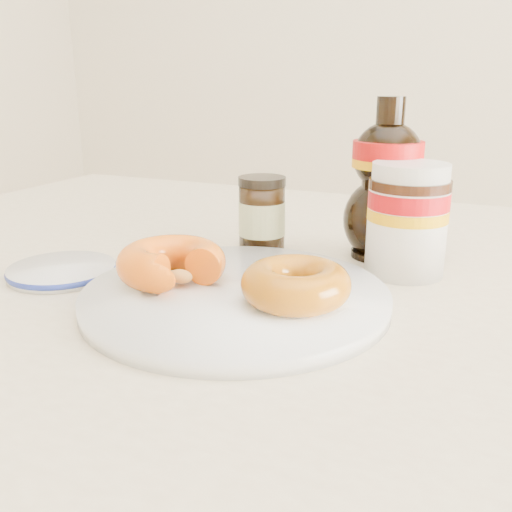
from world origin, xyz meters
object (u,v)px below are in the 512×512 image
at_px(donut_bitten, 171,263).
at_px(blue_rim_saucer, 62,270).
at_px(plate, 236,296).
at_px(donut_whole, 296,284).
at_px(syrup_bottle, 386,180).
at_px(dark_jar, 262,215).
at_px(dining_table, 321,334).
at_px(nutella_jar, 408,215).

bearing_deg(donut_bitten, blue_rim_saucer, 176.34).
bearing_deg(plate, donut_bitten, -177.77).
bearing_deg(donut_whole, syrup_bottle, 81.42).
bearing_deg(dark_jar, dining_table, -23.36).
xyz_separation_m(donut_whole, syrup_bottle, (0.03, 0.22, 0.06)).
height_order(nutella_jar, syrup_bottle, syrup_bottle).
bearing_deg(donut_whole, dining_table, 96.83).
height_order(dining_table, donut_whole, donut_whole).
distance_m(plate, donut_bitten, 0.08).
bearing_deg(syrup_bottle, blue_rim_saucer, -145.18).
height_order(plate, syrup_bottle, syrup_bottle).
distance_m(dining_table, donut_whole, 0.19).
bearing_deg(dining_table, dark_jar, 156.64).
xyz_separation_m(plate, donut_whole, (0.07, -0.01, 0.02)).
xyz_separation_m(nutella_jar, dark_jar, (-0.18, 0.02, -0.02)).
bearing_deg(dark_jar, donut_whole, -58.69).
bearing_deg(syrup_bottle, donut_bitten, -128.01).
height_order(donut_whole, syrup_bottle, syrup_bottle).
bearing_deg(dining_table, syrup_bottle, 56.57).
height_order(dining_table, blue_rim_saucer, blue_rim_saucer).
height_order(plate, donut_bitten, donut_bitten).
xyz_separation_m(donut_whole, blue_rim_saucer, (-0.28, 0.00, -0.03)).
height_order(dining_table, nutella_jar, nutella_jar).
bearing_deg(blue_rim_saucer, syrup_bottle, 34.82).
height_order(syrup_bottle, blue_rim_saucer, syrup_bottle).
bearing_deg(dining_table, plate, -109.29).
xyz_separation_m(dining_table, nutella_jar, (0.09, 0.02, 0.15)).
distance_m(dining_table, blue_rim_saucer, 0.31).
bearing_deg(donut_bitten, dining_table, 45.52).
xyz_separation_m(plate, syrup_bottle, (0.10, 0.21, 0.09)).
distance_m(syrup_bottle, dark_jar, 0.16).
bearing_deg(donut_bitten, plate, -1.93).
xyz_separation_m(dining_table, donut_bitten, (-0.12, -0.14, 0.12)).
distance_m(donut_bitten, donut_whole, 0.14).
xyz_separation_m(plate, dark_jar, (-0.05, 0.18, 0.04)).
bearing_deg(donut_bitten, dark_jar, 78.76).
bearing_deg(plate, syrup_bottle, 65.22).
height_order(dining_table, dark_jar, dark_jar).
relative_size(donut_whole, blue_rim_saucer, 0.85).
height_order(nutella_jar, blue_rim_saucer, nutella_jar).
xyz_separation_m(dining_table, blue_rim_saucer, (-0.26, -0.14, 0.09)).
bearing_deg(dining_table, nutella_jar, 15.38).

